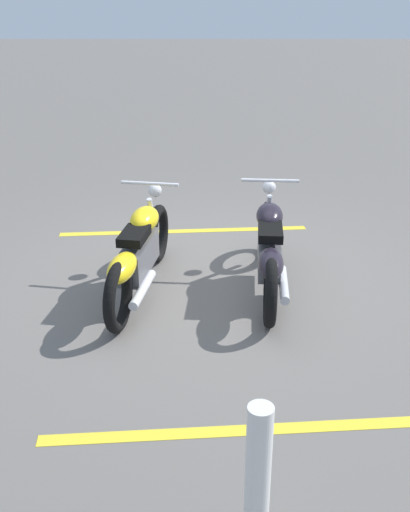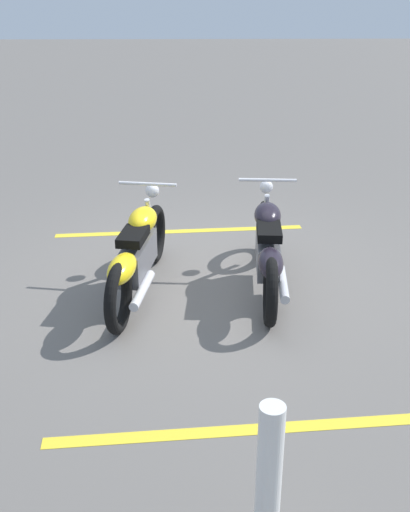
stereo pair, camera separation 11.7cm
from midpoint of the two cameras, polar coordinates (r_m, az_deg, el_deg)
name	(u,v)px [view 1 (the left image)]	position (r m, az deg, el deg)	size (l,w,h in m)	color
ground_plane	(205,276)	(6.75, 0.49, -1.89)	(60.00, 60.00, 0.00)	#66605B
motorcycle_bright_foreground	(139,253)	(6.21, -5.66, 0.28)	(2.22, 0.66, 1.04)	black
motorcycle_dark_foreground	(269,249)	(6.32, 6.55, 0.66)	(2.23, 0.62, 1.04)	black
bollard_post	(257,484)	(3.52, 5.92, -20.40)	(0.14, 0.14, 1.02)	white
parking_stripe_near	(184,231)	(7.96, -1.55, 2.35)	(3.20, 0.12, 0.01)	yellow
parking_stripe_mid	(260,429)	(4.64, 5.94, -15.78)	(3.20, 0.12, 0.01)	yellow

